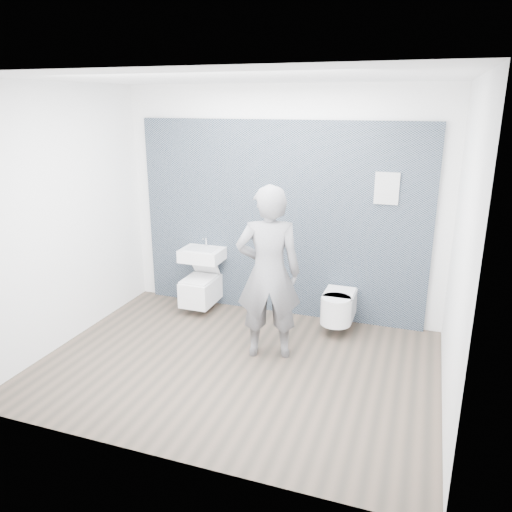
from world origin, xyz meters
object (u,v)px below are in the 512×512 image
(washbasin, at_px, (202,254))
(toilet_square, at_px, (201,289))
(toilet_rounded, at_px, (338,307))
(visitor, at_px, (269,273))

(washbasin, distance_m, toilet_square, 0.45)
(toilet_square, bearing_deg, toilet_rounded, -1.09)
(toilet_square, height_order, toilet_rounded, toilet_square)
(toilet_square, height_order, visitor, visitor)
(toilet_square, distance_m, visitor, 1.58)
(washbasin, bearing_deg, toilet_square, -90.00)
(washbasin, xyz_separation_m, toilet_square, (-0.00, -0.08, -0.44))
(visitor, bearing_deg, toilet_rounded, -144.23)
(visitor, bearing_deg, washbasin, -55.22)
(washbasin, relative_size, visitor, 0.28)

